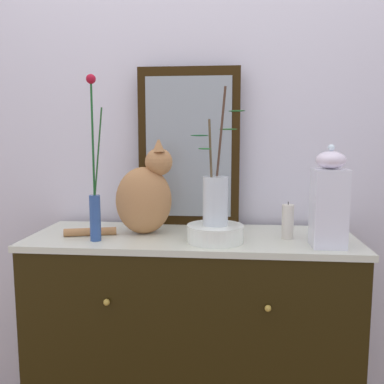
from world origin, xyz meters
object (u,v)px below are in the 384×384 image
(vase_glass_clear, at_px, (215,197))
(candle_pillar, at_px, (288,222))
(cat_sitting, at_px, (145,195))
(bowl_porcelain, at_px, (215,233))
(vase_slim_green, at_px, (95,196))
(mirror_leaning, at_px, (189,147))
(jar_lidded_porcelain, at_px, (329,201))
(sideboard, at_px, (192,339))

(vase_glass_clear, height_order, candle_pillar, vase_glass_clear)
(cat_sitting, bearing_deg, bowl_porcelain, -20.64)
(vase_slim_green, bearing_deg, candle_pillar, 7.87)
(mirror_leaning, height_order, bowl_porcelain, mirror_leaning)
(mirror_leaning, relative_size, candle_pillar, 4.78)
(vase_slim_green, distance_m, vase_glass_clear, 0.46)
(candle_pillar, bearing_deg, jar_lidded_porcelain, -40.12)
(jar_lidded_porcelain, bearing_deg, mirror_leaning, 148.06)
(cat_sitting, bearing_deg, mirror_leaning, 50.67)
(sideboard, relative_size, vase_slim_green, 2.09)
(mirror_leaning, xyz_separation_m, candle_pillar, (0.42, -0.23, -0.29))
(cat_sitting, height_order, jar_lidded_porcelain, cat_sitting)
(cat_sitting, xyz_separation_m, candle_pillar, (0.58, -0.03, -0.09))
(vase_glass_clear, relative_size, jar_lidded_porcelain, 1.38)
(sideboard, bearing_deg, mirror_leaning, 99.20)
(cat_sitting, xyz_separation_m, bowl_porcelain, (0.30, -0.11, -0.13))
(mirror_leaning, height_order, vase_glass_clear, mirror_leaning)
(sideboard, xyz_separation_m, cat_sitting, (-0.20, 0.02, 0.61))
(vase_slim_green, xyz_separation_m, jar_lidded_porcelain, (0.88, -0.01, -0.01))
(jar_lidded_porcelain, bearing_deg, sideboard, 166.08)
(mirror_leaning, height_order, cat_sitting, mirror_leaning)
(vase_slim_green, xyz_separation_m, bowl_porcelain, (0.46, 0.03, -0.14))
(mirror_leaning, relative_size, jar_lidded_porcelain, 1.89)
(vase_glass_clear, distance_m, candle_pillar, 0.31)
(mirror_leaning, relative_size, bowl_porcelain, 3.25)
(mirror_leaning, xyz_separation_m, jar_lidded_porcelain, (0.55, -0.34, -0.18))
(vase_slim_green, relative_size, bowl_porcelain, 2.90)
(vase_slim_green, xyz_separation_m, vase_glass_clear, (0.46, 0.03, -0.00))
(mirror_leaning, xyz_separation_m, bowl_porcelain, (0.13, -0.31, -0.32))
(cat_sitting, relative_size, candle_pillar, 3.02)
(vase_slim_green, distance_m, jar_lidded_porcelain, 0.88)
(sideboard, xyz_separation_m, vase_glass_clear, (0.10, -0.09, 0.63))
(cat_sitting, relative_size, jar_lidded_porcelain, 1.20)
(bowl_porcelain, distance_m, candle_pillar, 0.30)
(bowl_porcelain, relative_size, vase_glass_clear, 0.42)
(mirror_leaning, distance_m, vase_glass_clear, 0.38)
(sideboard, relative_size, bowl_porcelain, 6.05)
(mirror_leaning, xyz_separation_m, cat_sitting, (-0.16, -0.20, -0.19))
(cat_sitting, height_order, candle_pillar, cat_sitting)
(bowl_porcelain, xyz_separation_m, candle_pillar, (0.28, 0.08, 0.04))
(sideboard, relative_size, mirror_leaning, 1.86)
(mirror_leaning, xyz_separation_m, vase_slim_green, (-0.33, -0.34, -0.18))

